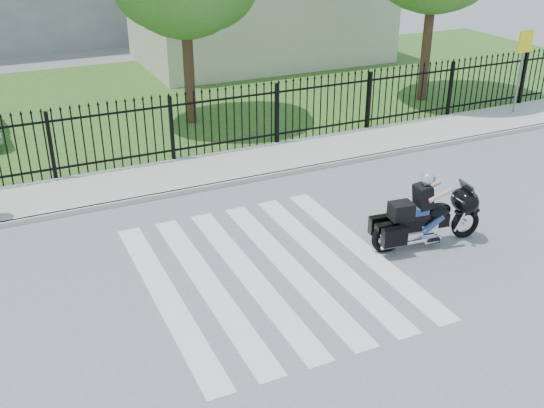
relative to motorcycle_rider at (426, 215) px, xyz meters
name	(u,v)px	position (x,y,z in m)	size (l,w,h in m)	color
ground	(270,271)	(-3.23, 0.36, -0.66)	(120.00, 120.00, 0.00)	slate
crosswalk	(270,271)	(-3.23, 0.36, -0.65)	(5.00, 5.50, 0.01)	silver
sidewalk	(186,174)	(-3.23, 5.36, -0.60)	(40.00, 2.00, 0.12)	#ADAAA3
curb	(199,189)	(-3.23, 4.36, -0.60)	(40.00, 0.12, 0.12)	#ADAAA3
grass_strip	(122,103)	(-3.23, 12.36, -0.65)	(40.00, 12.00, 0.02)	#26511B
iron_fence	(172,130)	(-3.23, 6.36, 0.24)	(26.00, 0.04, 1.80)	black
building_low	(261,18)	(3.77, 16.36, 1.09)	(10.00, 6.00, 3.50)	beige
motorcycle_rider	(426,215)	(0.00, 0.00, 0.00)	(2.43, 0.92, 1.61)	black
traffic_sign	(523,55)	(7.87, 5.66, 1.30)	(0.56, 0.09, 2.57)	slate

